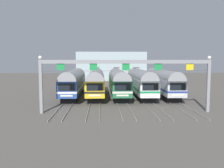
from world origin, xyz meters
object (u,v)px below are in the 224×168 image
object	(u,v)px
commuter_train_green	(118,81)
commuter_train_yellow	(96,81)
commuter_train_silver	(162,81)
commuter_train_blue	(74,82)
commuter_train_white	(140,81)
catenary_gantry	(126,70)

from	to	relation	value
commuter_train_green	commuter_train_yellow	bearing A→B (deg)	180.00
commuter_train_green	commuter_train_silver	size ratio (longest dim) A/B	1.00
commuter_train_silver	commuter_train_blue	bearing A→B (deg)	180.00
commuter_train_yellow	commuter_train_white	distance (m)	7.88
commuter_train_white	catenary_gantry	xyz separation A→B (m)	(-3.94, -13.50, 2.54)
catenary_gantry	commuter_train_blue	bearing A→B (deg)	120.27
catenary_gantry	commuter_train_white	bearing A→B (deg)	73.74
commuter_train_white	commuter_train_silver	distance (m)	3.94
commuter_train_blue	commuter_train_silver	world-z (taller)	same
commuter_train_yellow	catenary_gantry	world-z (taller)	catenary_gantry
commuter_train_white	commuter_train_blue	bearing A→B (deg)	-179.98
commuter_train_yellow	commuter_train_silver	xyz separation A→B (m)	(11.81, -0.00, -0.00)
commuter_train_yellow	commuter_train_white	bearing A→B (deg)	0.00
commuter_train_blue	catenary_gantry	bearing A→B (deg)	-59.73
commuter_train_yellow	commuter_train_silver	size ratio (longest dim) A/B	1.00
commuter_train_white	commuter_train_yellow	bearing A→B (deg)	180.00
commuter_train_yellow	commuter_train_green	distance (m)	3.94
commuter_train_blue	catenary_gantry	distance (m)	15.83
commuter_train_blue	commuter_train_yellow	distance (m)	3.94
commuter_train_white	commuter_train_silver	xyz separation A→B (m)	(3.94, -0.00, -0.00)
commuter_train_white	commuter_train_silver	bearing A→B (deg)	-0.06
commuter_train_yellow	commuter_train_white	xyz separation A→B (m)	(7.88, 0.00, 0.00)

